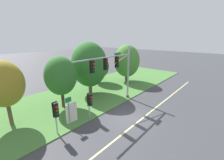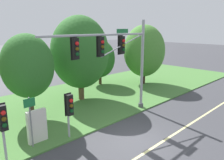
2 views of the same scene
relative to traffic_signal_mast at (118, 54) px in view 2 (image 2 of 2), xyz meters
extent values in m
plane|color=#3D3D42|center=(-1.57, -3.09, -4.64)|extent=(160.00, 160.00, 0.00)
cube|color=beige|center=(-1.57, -4.29, -4.64)|extent=(36.00, 0.16, 0.01)
cube|color=#477A38|center=(-1.57, 5.16, -4.59)|extent=(48.00, 11.50, 0.10)
cylinder|color=#9EA0A5|center=(2.72, 0.01, -1.09)|extent=(0.22, 0.22, 6.90)
cylinder|color=#4C4C51|center=(2.72, 0.01, -4.39)|extent=(0.40, 0.40, 0.30)
cylinder|color=#9EA0A5|center=(-1.55, 0.01, 1.34)|extent=(8.54, 0.14, 0.14)
cylinder|color=#9EA0A5|center=(0.59, 0.01, 0.64)|extent=(4.29, 0.08, 1.48)
cube|color=black|center=(0.39, 0.01, 0.61)|extent=(0.34, 0.28, 1.22)
cube|color=black|center=(0.39, 0.17, 0.61)|extent=(0.46, 0.04, 1.34)
sphere|color=red|center=(0.39, -0.17, 0.91)|extent=(0.22, 0.22, 0.22)
sphere|color=#51420C|center=(0.39, -0.17, 0.61)|extent=(0.22, 0.22, 0.22)
sphere|color=#0C4219|center=(0.39, -0.17, 0.31)|extent=(0.22, 0.22, 0.22)
cube|color=black|center=(-1.55, 0.01, 0.61)|extent=(0.34, 0.28, 1.22)
cube|color=black|center=(-1.55, 0.17, 0.61)|extent=(0.46, 0.04, 1.34)
sphere|color=red|center=(-1.55, -0.17, 0.91)|extent=(0.22, 0.22, 0.22)
sphere|color=#51420C|center=(-1.55, -0.17, 0.61)|extent=(0.22, 0.22, 0.22)
sphere|color=#0C4219|center=(-1.55, -0.17, 0.31)|extent=(0.22, 0.22, 0.22)
cube|color=black|center=(-3.48, 0.01, 0.61)|extent=(0.34, 0.28, 1.22)
cube|color=black|center=(-3.48, 0.17, 0.61)|extent=(0.46, 0.04, 1.34)
sphere|color=red|center=(-3.48, -0.17, 0.91)|extent=(0.22, 0.22, 0.22)
sphere|color=#51420C|center=(-3.48, -0.17, 0.61)|extent=(0.22, 0.22, 0.22)
sphere|color=#0C4219|center=(-3.48, -0.17, 0.31)|extent=(0.22, 0.22, 0.22)
cube|color=#196B33|center=(0.39, -0.04, 1.56)|extent=(1.10, 0.04, 0.28)
cylinder|color=#9EA0A5|center=(-7.84, -0.08, -3.12)|extent=(0.12, 0.12, 2.85)
cube|color=black|center=(-7.84, -0.28, -2.25)|extent=(0.34, 0.28, 1.22)
cube|color=black|center=(-7.84, -0.12, -2.25)|extent=(0.46, 0.04, 1.34)
sphere|color=red|center=(-7.84, -0.46, -1.95)|extent=(0.22, 0.22, 0.22)
sphere|color=#51420C|center=(-7.84, -0.46, -2.25)|extent=(0.22, 0.22, 0.22)
sphere|color=#0C4219|center=(-7.84, -0.46, -2.55)|extent=(0.22, 0.22, 0.22)
cylinder|color=#9EA0A5|center=(-4.29, -0.17, -3.24)|extent=(0.12, 0.12, 2.61)
cube|color=black|center=(-4.29, -0.37, -2.50)|extent=(0.34, 0.28, 1.22)
cube|color=black|center=(-4.29, -0.21, -2.50)|extent=(0.46, 0.04, 1.34)
sphere|color=red|center=(-4.29, -0.55, -2.20)|extent=(0.22, 0.22, 0.22)
sphere|color=#51420C|center=(-4.29, -0.55, -2.50)|extent=(0.22, 0.22, 0.22)
sphere|color=#0C4219|center=(-4.29, -0.55, -2.80)|extent=(0.22, 0.22, 0.22)
cylinder|color=slate|center=(-6.33, 0.27, -3.14)|extent=(0.08, 0.08, 2.82)
cube|color=#197238|center=(-6.33, 0.24, -2.01)|extent=(0.61, 0.03, 0.47)
cylinder|color=#423021|center=(-4.61, 4.10, -3.15)|extent=(0.35, 0.35, 2.80)
ellipsoid|color=#2D6B28|center=(-4.61, 4.10, -0.78)|extent=(3.54, 3.54, 4.42)
cylinder|color=brown|center=(0.49, 5.06, -3.11)|extent=(0.50, 0.50, 2.86)
ellipsoid|color=#2D6B28|center=(0.49, 5.06, -0.30)|extent=(5.03, 5.03, 6.28)
cylinder|color=#4C3823|center=(5.26, 7.92, -3.53)|extent=(0.34, 0.34, 2.02)
ellipsoid|color=#2D6B28|center=(5.26, 7.92, -1.60)|extent=(3.37, 3.37, 4.21)
cylinder|color=#423021|center=(9.09, 4.71, -3.29)|extent=(0.46, 0.46, 2.50)
ellipsoid|color=#478433|center=(9.09, 4.71, -0.77)|extent=(4.64, 4.64, 5.80)
cube|color=silver|center=(-5.88, 0.57, -3.59)|extent=(1.10, 0.24, 1.90)
cube|color=#4C4C51|center=(-6.28, 0.57, -4.49)|extent=(0.10, 0.20, 0.10)
cube|color=#4C4C51|center=(-5.48, 0.57, -4.49)|extent=(0.10, 0.20, 0.10)
camera|label=1|loc=(-13.19, -10.81, 3.41)|focal=24.00mm
camera|label=2|loc=(-10.74, -10.44, 1.77)|focal=35.00mm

